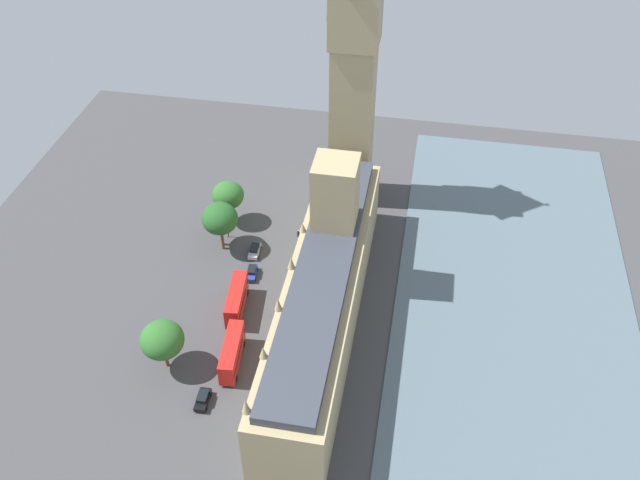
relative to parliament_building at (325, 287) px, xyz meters
name	(u,v)px	position (x,y,z in m)	size (l,w,h in m)	color
ground_plane	(312,322)	(1.99, 1.44, -7.71)	(142.51, 142.51, 0.00)	#424244
river_thames	(516,350)	(-33.08, 1.44, -7.58)	(42.37, 128.26, 0.25)	slate
parliament_building	(325,287)	(0.00, 0.00, 0.00)	(11.68, 63.07, 26.51)	tan
clock_tower	(354,61)	(1.05, -36.81, 23.32)	(9.23, 9.23, 59.90)	tan
car_silver_kerbside	(255,250)	(16.35, -14.17, -6.82)	(2.09, 4.55, 1.74)	#B7B7BC
car_blue_near_tower	(252,272)	(15.31, -8.08, -6.82)	(2.11, 4.43, 1.74)	navy
double_decker_bus_leading	(236,299)	(15.64, 0.88, -5.07)	(3.60, 10.70, 4.75)	red
double_decker_bus_corner	(232,352)	(13.15, 12.58, -5.07)	(3.52, 10.69, 4.75)	red
car_black_by_river_gate	(203,399)	(15.59, 21.07, -6.82)	(2.06, 4.28, 1.74)	black
pedestrian_midblock	(298,234)	(9.04, -20.79, -7.00)	(0.58, 0.48, 1.57)	black
plane_tree_opposite_hall	(228,195)	(23.76, -23.00, -1.00)	(6.41, 6.41, 9.46)	brown
plane_tree_far_end	(220,217)	(23.26, -15.70, -0.68)	(6.47, 6.47, 9.81)	brown
plane_tree_under_trees	(162,340)	(23.61, 15.08, -1.33)	(7.08, 7.08, 9.40)	brown
plane_tree_trailing	(220,219)	(22.82, -14.54, -0.18)	(6.92, 6.92, 10.49)	brown
street_lamp_slot_10	(227,221)	(22.80, -18.10, -3.58)	(0.56, 0.56, 5.86)	black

